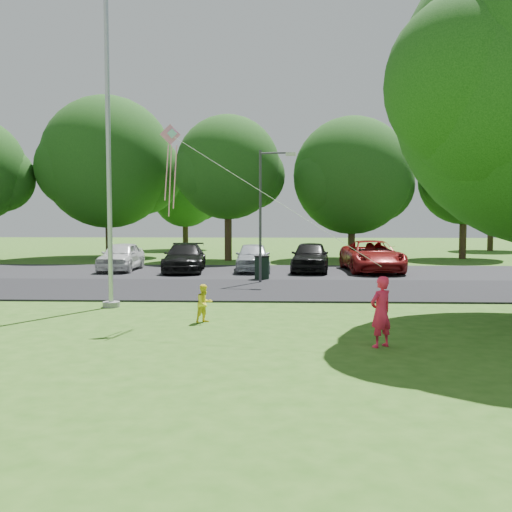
{
  "coord_description": "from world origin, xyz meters",
  "views": [
    {
      "loc": [
        1.43,
        -11.55,
        2.69
      ],
      "look_at": [
        0.83,
        4.0,
        1.6
      ],
      "focal_mm": 40.0,
      "sensor_mm": 36.0,
      "label": 1
    }
  ],
  "objects_px": {
    "child_yellow": "(204,303)",
    "kite": "(176,156)",
    "woman": "(381,312)",
    "flagpole": "(109,165)",
    "street_lamp": "(265,204)",
    "trash_can": "(262,268)"
  },
  "relations": [
    {
      "from": "child_yellow",
      "to": "kite",
      "type": "height_order",
      "value": "kite"
    },
    {
      "from": "woman",
      "to": "kite",
      "type": "xyz_separation_m",
      "value": [
        -4.64,
        2.49,
        3.45
      ]
    },
    {
      "from": "flagpole",
      "to": "street_lamp",
      "type": "relative_size",
      "value": 1.89
    },
    {
      "from": "child_yellow",
      "to": "woman",
      "type": "bearing_deg",
      "value": -77.34
    },
    {
      "from": "flagpole",
      "to": "woman",
      "type": "xyz_separation_m",
      "value": [
        7.05,
        -4.9,
        -3.43
      ]
    },
    {
      "from": "trash_can",
      "to": "woman",
      "type": "xyz_separation_m",
      "value": [
        2.78,
        -12.14,
        0.21
      ]
    },
    {
      "from": "street_lamp",
      "to": "trash_can",
      "type": "height_order",
      "value": "street_lamp"
    },
    {
      "from": "street_lamp",
      "to": "trash_can",
      "type": "relative_size",
      "value": 5.1
    },
    {
      "from": "street_lamp",
      "to": "kite",
      "type": "distance_m",
      "value": 8.76
    },
    {
      "from": "trash_can",
      "to": "child_yellow",
      "type": "distance_m",
      "value": 9.65
    },
    {
      "from": "flagpole",
      "to": "child_yellow",
      "type": "xyz_separation_m",
      "value": [
        3.08,
        -2.34,
        -3.68
      ]
    },
    {
      "from": "street_lamp",
      "to": "child_yellow",
      "type": "height_order",
      "value": "street_lamp"
    },
    {
      "from": "street_lamp",
      "to": "child_yellow",
      "type": "bearing_deg",
      "value": -86.88
    },
    {
      "from": "flagpole",
      "to": "woman",
      "type": "height_order",
      "value": "flagpole"
    },
    {
      "from": "trash_can",
      "to": "kite",
      "type": "height_order",
      "value": "kite"
    },
    {
      "from": "street_lamp",
      "to": "kite",
      "type": "xyz_separation_m",
      "value": [
        -2.04,
        -8.47,
        1.0
      ]
    },
    {
      "from": "kite",
      "to": "flagpole",
      "type": "bearing_deg",
      "value": 118.38
    },
    {
      "from": "flagpole",
      "to": "kite",
      "type": "height_order",
      "value": "flagpole"
    },
    {
      "from": "child_yellow",
      "to": "trash_can",
      "type": "bearing_deg",
      "value": 38.48
    },
    {
      "from": "child_yellow",
      "to": "street_lamp",
      "type": "bearing_deg",
      "value": 36.35
    },
    {
      "from": "flagpole",
      "to": "child_yellow",
      "type": "bearing_deg",
      "value": -37.2
    },
    {
      "from": "flagpole",
      "to": "kite",
      "type": "xyz_separation_m",
      "value": [
        2.4,
        -2.41,
        0.01
      ]
    }
  ]
}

